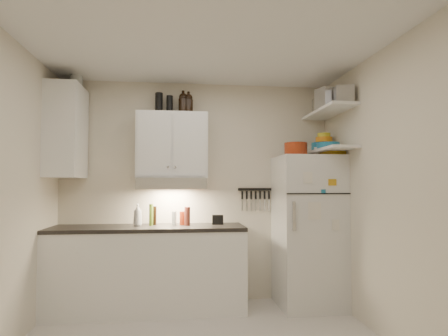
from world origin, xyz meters
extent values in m
cube|color=white|center=(0.00, 0.00, 2.61)|extent=(3.20, 3.00, 0.02)
cube|color=beige|center=(0.00, 1.51, 1.30)|extent=(3.20, 0.02, 2.60)
cube|color=beige|center=(1.61, 0.00, 1.30)|extent=(0.02, 3.00, 2.60)
cube|color=white|center=(-0.55, 1.20, 0.44)|extent=(2.10, 0.60, 0.88)
cube|color=black|center=(-0.55, 1.20, 0.90)|extent=(2.10, 0.62, 0.04)
cube|color=white|center=(-0.30, 1.33, 1.83)|extent=(0.80, 0.33, 0.75)
cube|color=white|center=(-1.44, 1.20, 1.95)|extent=(0.33, 0.55, 1.00)
cube|color=silver|center=(-0.30, 1.27, 1.39)|extent=(0.76, 0.46, 0.12)
cube|color=white|center=(1.25, 1.16, 0.85)|extent=(0.70, 0.68, 1.70)
cube|color=white|center=(1.45, 1.02, 2.20)|extent=(0.30, 0.95, 0.03)
cube|color=white|center=(1.45, 1.02, 1.76)|extent=(0.30, 0.95, 0.03)
cube|color=black|center=(0.70, 1.49, 1.32)|extent=(0.42, 0.02, 0.03)
cylinder|color=#952C11|center=(1.10, 1.11, 1.78)|extent=(0.28, 0.28, 0.15)
cube|color=gold|center=(1.50, 1.03, 1.74)|extent=(0.22, 0.27, 0.09)
cylinder|color=silver|center=(1.36, 1.16, 1.75)|extent=(0.07, 0.07, 0.11)
cylinder|color=silver|center=(1.52, 1.33, 2.31)|extent=(0.30, 0.30, 0.20)
cube|color=#AAAAAD|center=(1.40, 0.91, 2.32)|extent=(0.26, 0.24, 0.22)
cube|color=#AAAAAD|center=(1.49, 0.69, 2.31)|extent=(0.22, 0.22, 0.18)
cylinder|color=#1A6B92|center=(1.46, 1.24, 1.82)|extent=(0.24, 0.24, 0.10)
cylinder|color=orange|center=(1.46, 1.19, 1.90)|extent=(0.19, 0.19, 0.06)
cylinder|color=gold|center=(1.46, 1.19, 1.95)|extent=(0.15, 0.15, 0.05)
cylinder|color=#1A6B92|center=(1.41, 0.94, 1.81)|extent=(0.27, 0.27, 0.06)
cylinder|color=black|center=(-0.34, 1.38, 2.31)|extent=(0.08, 0.08, 0.22)
cylinder|color=black|center=(-0.46, 1.40, 2.33)|extent=(0.11, 0.11, 0.25)
cylinder|color=silver|center=(-1.37, 1.31, 2.54)|extent=(0.14, 0.14, 0.18)
imported|color=white|center=(-0.67, 1.22, 1.06)|extent=(0.12, 0.12, 0.27)
cylinder|color=maroon|center=(-0.13, 1.21, 1.02)|extent=(0.08, 0.08, 0.21)
cylinder|color=#4F6B1A|center=(-0.53, 1.26, 1.04)|extent=(0.05, 0.05, 0.24)
cylinder|color=black|center=(-0.49, 1.32, 1.03)|extent=(0.05, 0.05, 0.21)
cylinder|color=silver|center=(-0.27, 1.24, 1.00)|extent=(0.06, 0.06, 0.16)
cylinder|color=#952C11|center=(-0.18, 1.28, 1.00)|extent=(0.08, 0.08, 0.15)
cube|color=black|center=(0.22, 1.30, 0.97)|extent=(0.13, 0.10, 0.11)
camera|label=1|loc=(-0.21, -3.00, 1.36)|focal=30.00mm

